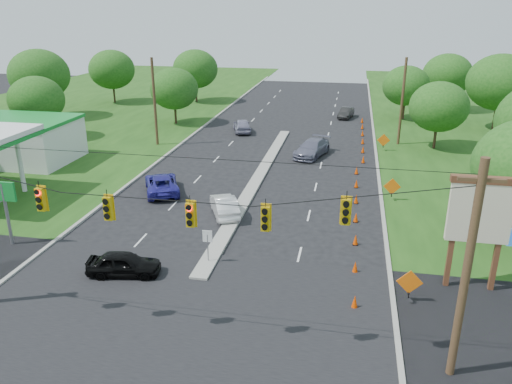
% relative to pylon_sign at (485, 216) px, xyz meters
% --- Properties ---
extents(ground, '(160.00, 160.00, 0.00)m').
position_rel_pylon_sign_xyz_m(ground, '(-14.31, -6.20, -4.00)').
color(ground, black).
rests_on(ground, ground).
extents(cross_street, '(160.00, 14.00, 0.02)m').
position_rel_pylon_sign_xyz_m(cross_street, '(-14.31, -6.20, -4.00)').
color(cross_street, black).
rests_on(cross_street, ground).
extents(curb_left, '(0.25, 110.00, 0.16)m').
position_rel_pylon_sign_xyz_m(curb_left, '(-24.41, 23.80, -4.00)').
color(curb_left, gray).
rests_on(curb_left, ground).
extents(curb_right, '(0.25, 110.00, 0.16)m').
position_rel_pylon_sign_xyz_m(curb_right, '(-4.21, 23.80, -4.00)').
color(curb_right, gray).
rests_on(curb_right, ground).
extents(median, '(1.00, 34.00, 0.18)m').
position_rel_pylon_sign_xyz_m(median, '(-14.31, 14.80, -4.00)').
color(median, gray).
rests_on(median, ground).
extents(median_sign, '(0.55, 0.06, 2.05)m').
position_rel_pylon_sign_xyz_m(median_sign, '(-14.31, -0.20, -2.54)').
color(median_sign, gray).
rests_on(median_sign, ground).
extents(signal_span, '(25.60, 0.32, 9.00)m').
position_rel_pylon_sign_xyz_m(signal_span, '(-14.37, -7.20, 0.97)').
color(signal_span, '#422D1C').
rests_on(signal_span, ground).
extents(utility_pole_far_left, '(0.28, 0.28, 9.00)m').
position_rel_pylon_sign_xyz_m(utility_pole_far_left, '(-26.81, 23.80, 0.50)').
color(utility_pole_far_left, '#422D1C').
rests_on(utility_pole_far_left, ground).
extents(utility_pole_far_right, '(0.28, 0.28, 9.00)m').
position_rel_pylon_sign_xyz_m(utility_pole_far_right, '(-1.81, 28.80, 0.50)').
color(utility_pole_far_right, '#422D1C').
rests_on(utility_pole_far_right, ground).
extents(pylon_sign, '(5.90, 2.30, 6.12)m').
position_rel_pylon_sign_xyz_m(pylon_sign, '(0.00, 0.00, 0.00)').
color(pylon_sign, '#59331E').
rests_on(pylon_sign, ground).
extents(cone_0, '(0.32, 0.32, 0.70)m').
position_rel_pylon_sign_xyz_m(cone_0, '(-6.09, -3.20, -3.65)').
color(cone_0, '#E23E00').
rests_on(cone_0, ground).
extents(cone_1, '(0.32, 0.32, 0.70)m').
position_rel_pylon_sign_xyz_m(cone_1, '(-6.09, 0.30, -3.65)').
color(cone_1, '#E23E00').
rests_on(cone_1, ground).
extents(cone_2, '(0.32, 0.32, 0.70)m').
position_rel_pylon_sign_xyz_m(cone_2, '(-6.09, 3.80, -3.65)').
color(cone_2, '#E23E00').
rests_on(cone_2, ground).
extents(cone_3, '(0.32, 0.32, 0.70)m').
position_rel_pylon_sign_xyz_m(cone_3, '(-6.09, 7.30, -3.65)').
color(cone_3, '#E23E00').
rests_on(cone_3, ground).
extents(cone_4, '(0.32, 0.32, 0.70)m').
position_rel_pylon_sign_xyz_m(cone_4, '(-6.09, 10.80, -3.65)').
color(cone_4, '#E23E00').
rests_on(cone_4, ground).
extents(cone_5, '(0.32, 0.32, 0.70)m').
position_rel_pylon_sign_xyz_m(cone_5, '(-6.09, 14.30, -3.65)').
color(cone_5, '#E23E00').
rests_on(cone_5, ground).
extents(cone_6, '(0.32, 0.32, 0.70)m').
position_rel_pylon_sign_xyz_m(cone_6, '(-6.09, 17.80, -3.65)').
color(cone_6, '#E23E00').
rests_on(cone_6, ground).
extents(cone_7, '(0.32, 0.32, 0.70)m').
position_rel_pylon_sign_xyz_m(cone_7, '(-5.49, 21.30, -3.65)').
color(cone_7, '#E23E00').
rests_on(cone_7, ground).
extents(cone_8, '(0.32, 0.32, 0.70)m').
position_rel_pylon_sign_xyz_m(cone_8, '(-5.49, 24.80, -3.65)').
color(cone_8, '#E23E00').
rests_on(cone_8, ground).
extents(cone_9, '(0.32, 0.32, 0.70)m').
position_rel_pylon_sign_xyz_m(cone_9, '(-5.49, 28.30, -3.65)').
color(cone_9, '#E23E00').
rests_on(cone_9, ground).
extents(cone_10, '(0.32, 0.32, 0.70)m').
position_rel_pylon_sign_xyz_m(cone_10, '(-5.49, 31.80, -3.65)').
color(cone_10, '#E23E00').
rests_on(cone_10, ground).
extents(cone_11, '(0.32, 0.32, 0.70)m').
position_rel_pylon_sign_xyz_m(cone_11, '(-5.49, 35.30, -3.65)').
color(cone_11, '#E23E00').
rests_on(cone_11, ground).
extents(cone_12, '(0.32, 0.32, 0.70)m').
position_rel_pylon_sign_xyz_m(cone_12, '(-5.49, 38.80, -3.65)').
color(cone_12, '#E23E00').
rests_on(cone_12, ground).
extents(work_sign_0, '(1.27, 0.58, 1.37)m').
position_rel_pylon_sign_xyz_m(work_sign_0, '(-3.51, -2.20, -2.91)').
color(work_sign_0, black).
rests_on(work_sign_0, ground).
extents(work_sign_1, '(1.27, 0.58, 1.37)m').
position_rel_pylon_sign_xyz_m(work_sign_1, '(-3.51, 11.80, -2.91)').
color(work_sign_1, black).
rests_on(work_sign_1, ground).
extents(work_sign_2, '(1.27, 0.58, 1.37)m').
position_rel_pylon_sign_xyz_m(work_sign_2, '(-3.51, 25.80, -2.91)').
color(work_sign_2, black).
rests_on(work_sign_2, ground).
extents(tree_2, '(5.88, 5.88, 6.86)m').
position_rel_pylon_sign_xyz_m(tree_2, '(-40.31, 23.80, 0.34)').
color(tree_2, black).
rests_on(tree_2, ground).
extents(tree_3, '(7.56, 7.56, 8.82)m').
position_rel_pylon_sign_xyz_m(tree_3, '(-46.31, 33.80, 1.58)').
color(tree_3, black).
rests_on(tree_3, ground).
extents(tree_4, '(6.72, 6.72, 7.84)m').
position_rel_pylon_sign_xyz_m(tree_4, '(-42.31, 45.80, 0.96)').
color(tree_4, black).
rests_on(tree_4, ground).
extents(tree_5, '(5.88, 5.88, 6.86)m').
position_rel_pylon_sign_xyz_m(tree_5, '(-28.31, 33.80, 0.34)').
color(tree_5, black).
rests_on(tree_5, ground).
extents(tree_6, '(6.72, 6.72, 7.84)m').
position_rel_pylon_sign_xyz_m(tree_6, '(-30.31, 48.80, 0.96)').
color(tree_6, black).
rests_on(tree_6, ground).
extents(tree_9, '(5.88, 5.88, 6.86)m').
position_rel_pylon_sign_xyz_m(tree_9, '(1.69, 27.80, 0.34)').
color(tree_9, black).
rests_on(tree_9, ground).
extents(tree_10, '(7.56, 7.56, 8.82)m').
position_rel_pylon_sign_xyz_m(tree_10, '(9.69, 37.80, 1.58)').
color(tree_10, black).
rests_on(tree_10, ground).
extents(tree_11, '(6.72, 6.72, 7.84)m').
position_rel_pylon_sign_xyz_m(tree_11, '(5.69, 48.80, 0.96)').
color(tree_11, black).
rests_on(tree_11, ground).
extents(tree_12, '(5.88, 5.88, 6.86)m').
position_rel_pylon_sign_xyz_m(tree_12, '(-0.31, 41.80, 0.34)').
color(tree_12, black).
rests_on(tree_12, ground).
extents(black_sedan, '(4.17, 2.23, 1.35)m').
position_rel_pylon_sign_xyz_m(black_sedan, '(-18.42, -2.35, -3.33)').
color(black_sedan, black).
rests_on(black_sedan, ground).
extents(white_sedan, '(3.12, 4.53, 1.42)m').
position_rel_pylon_sign_xyz_m(white_sedan, '(-15.16, 6.82, -3.29)').
color(white_sedan, silver).
rests_on(white_sedan, ground).
extents(blue_pickup, '(4.39, 5.76, 1.45)m').
position_rel_pylon_sign_xyz_m(blue_pickup, '(-21.12, 10.30, -3.27)').
color(blue_pickup, '#2A2594').
rests_on(blue_pickup, ground).
extents(silver_car_far, '(3.71, 5.90, 1.59)m').
position_rel_pylon_sign_xyz_m(silver_car_far, '(-10.42, 22.70, -3.20)').
color(silver_car_far, slate).
rests_on(silver_car_far, ground).
extents(silver_car_oncoming, '(3.13, 4.90, 1.55)m').
position_rel_pylon_sign_xyz_m(silver_car_oncoming, '(-19.27, 31.15, -3.22)').
color(silver_car_oncoming, gray).
rests_on(silver_car_oncoming, ground).
extents(dark_car_receding, '(2.16, 4.26, 1.34)m').
position_rel_pylon_sign_xyz_m(dark_car_receding, '(-7.59, 41.42, -3.33)').
color(dark_car_receding, black).
rests_on(dark_car_receding, ground).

